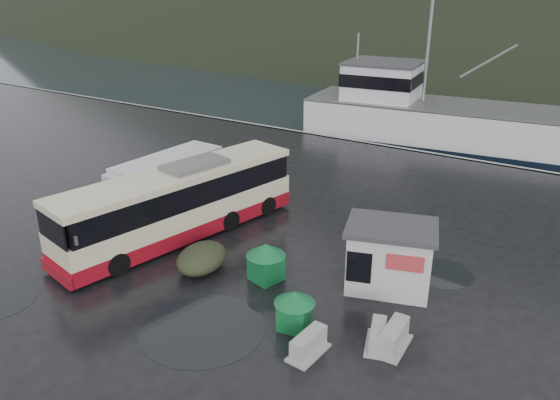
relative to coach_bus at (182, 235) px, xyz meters
The scene contains 14 objects.
ground 3.63m from the coach_bus, 20.68° to the right, with size 160.00×160.00×0.00m, color black.
harbor_water 108.77m from the coach_bus, 88.21° to the left, with size 300.00×180.00×0.02m, color black.
quay_edge 19.02m from the coach_bus, 79.72° to the left, with size 160.00×0.60×1.50m, color #999993.
coach_bus is the anchor object (origin of this frame).
white_van 3.59m from the coach_bus, 140.08° to the left, with size 2.28×6.65×2.78m, color silver, non-canonical shape.
waste_bin_left 5.66m from the coach_bus, 12.48° to the right, with size 1.13×1.13×1.58m, color #11622F, non-canonical shape.
waste_bin_right 8.81m from the coach_bus, 22.68° to the right, with size 1.03×1.03×1.43m, color #11622F, non-canonical shape.
dome_tent 3.43m from the coach_bus, 34.50° to the right, with size 1.87×2.61×1.03m, color #292E1C, non-canonical shape.
ticket_kiosk 9.89m from the coach_bus, ahead, with size 3.37×2.56×2.64m, color beige, non-canonical shape.
jersey_barrier_a 11.74m from the coach_bus, 12.93° to the right, with size 0.83×1.66×0.83m, color #999993, non-canonical shape.
jersey_barrier_b 10.24m from the coach_bus, 25.44° to the right, with size 0.78×1.56×0.78m, color #999993, non-canonical shape.
jersey_barrier_c 11.31m from the coach_bus, 14.40° to the right, with size 0.75×1.49×0.75m, color #999993, non-canonical shape.
fishing_trawler 25.83m from the coach_bus, 75.62° to the left, with size 28.55×6.24×11.42m, color silver, non-canonical shape.
puddles 6.37m from the coach_bus, 41.80° to the right, with size 16.29×13.54×0.01m.
Camera 1 is at (12.68, -15.77, 11.32)m, focal length 35.00 mm.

